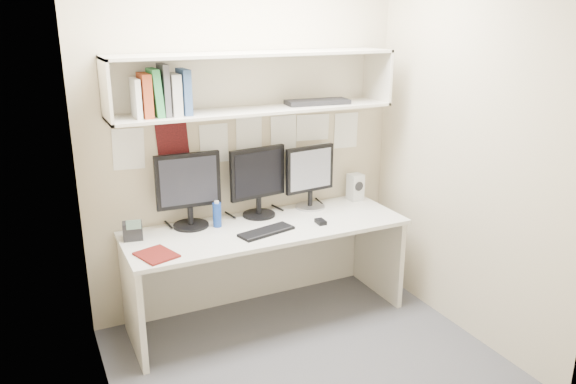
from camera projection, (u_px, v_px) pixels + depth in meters
name	position (u px, v px, depth m)	size (l,w,h in m)	color
floor	(307.00, 362.00, 3.65)	(2.40, 2.00, 0.01)	#46454A
wall_back	(246.00, 137.00, 4.12)	(2.40, 0.02, 2.60)	#BCAE90
wall_front	(418.00, 225.00, 2.40)	(2.40, 0.02, 2.60)	#BCAE90
wall_left	(94.00, 197.00, 2.76)	(0.02, 2.00, 2.60)	#BCAE90
wall_right	(468.00, 149.00, 3.75)	(0.02, 2.00, 2.60)	#BCAE90
desk	(267.00, 272.00, 4.10)	(2.00, 0.70, 0.73)	beige
overhead_hutch	(252.00, 81.00, 3.87)	(2.00, 0.38, 0.40)	beige
pinned_papers	(247.00, 144.00, 4.13)	(1.92, 0.01, 0.48)	white
monitor_left	(189.00, 188.00, 3.89)	(0.45, 0.25, 0.53)	black
monitor_center	(258.00, 180.00, 4.10)	(0.44, 0.24, 0.52)	black
monitor_right	(310.00, 175.00, 4.29)	(0.42, 0.23, 0.48)	#A5A5AA
keyboard	(266.00, 232.00, 3.85)	(0.40, 0.14, 0.02)	black
mouse	(321.00, 222.00, 4.02)	(0.06, 0.09, 0.03)	black
speaker	(355.00, 187.00, 4.51)	(0.11, 0.12, 0.21)	#B4B5B0
blue_bottle	(217.00, 214.00, 3.94)	(0.06, 0.06, 0.19)	navy
maroon_notebook	(156.00, 255.00, 3.48)	(0.20, 0.25, 0.01)	#54110E
desk_phone	(133.00, 231.00, 3.72)	(0.14, 0.13, 0.15)	black
book_stack	(162.00, 94.00, 3.56)	(0.35, 0.20, 0.33)	silver
hutch_tray	(317.00, 102.00, 4.06)	(0.46, 0.18, 0.03)	black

